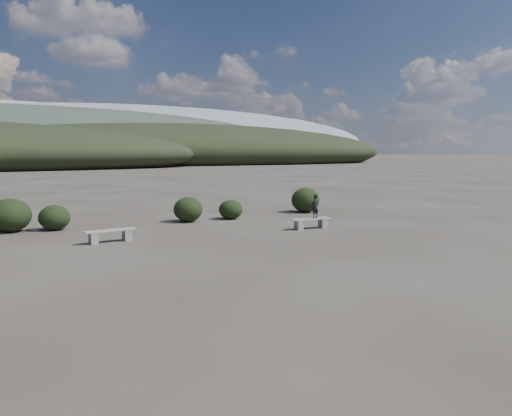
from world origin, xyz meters
TOP-DOWN VIEW (x-y plane):
  - ground at (0.00, 0.00)m, footprint 1200.00×1200.00m
  - bench_left at (-4.37, 5.44)m, footprint 1.71×0.59m
  - bench_right at (3.03, 4.85)m, footprint 1.65×0.35m
  - seated_person at (3.21, 4.85)m, footprint 0.38×0.30m
  - shrub_a at (-5.71, 9.09)m, footprint 1.16×1.16m
  - shrub_b at (-0.47, 8.91)m, footprint 1.22×1.22m
  - shrub_c at (1.50, 8.88)m, footprint 1.06×1.06m
  - shrub_d at (5.79, 9.48)m, footprint 1.38×1.38m
  - shrub_f at (-7.19, 9.35)m, footprint 1.47×1.47m

SIDE VIEW (x-z plane):
  - ground at x=0.00m, z-range 0.00..0.00m
  - bench_right at x=3.03m, z-range 0.04..0.46m
  - bench_left at x=-4.37m, z-range 0.04..0.46m
  - shrub_c at x=1.50m, z-range 0.00..0.84m
  - shrub_a at x=-5.71m, z-range 0.00..0.95m
  - shrub_b at x=-0.47m, z-range 0.00..1.05m
  - shrub_d at x=5.79m, z-range 0.00..1.20m
  - shrub_f at x=-7.19m, z-range 0.00..1.24m
  - seated_person at x=3.21m, z-range 0.41..1.33m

